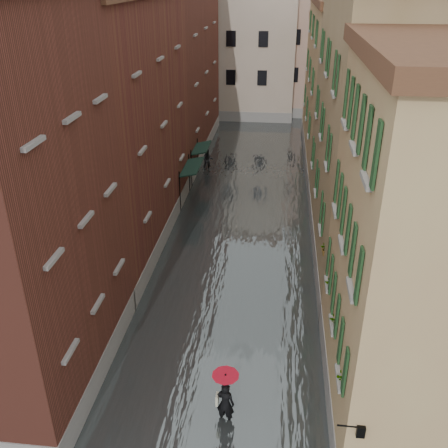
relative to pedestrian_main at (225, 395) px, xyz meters
The scene contains 15 objects.
ground 3.73m from the pedestrian_main, 99.76° to the left, with size 120.00×120.00×0.00m, color #565658.
floodwater 16.53m from the pedestrian_main, 92.08° to the left, with size 10.00×60.00×0.20m, color #464C4D.
building_left_mid 15.45m from the pedestrian_main, 121.34° to the left, with size 6.00×14.00×12.50m, color brown.
building_left_far 29.09m from the pedestrian_main, 105.46° to the left, with size 6.00×16.00×14.00m, color brown.
building_right_near 7.99m from the pedestrian_main, 12.99° to the left, with size 6.00×8.00×11.50m, color tan.
building_right_mid 14.99m from the pedestrian_main, 62.84° to the left, with size 6.00×14.00×13.00m, color #9C845E.
building_right_far 28.58m from the pedestrian_main, 76.88° to the left, with size 6.00×16.00×11.50m, color tan.
building_end_cream 41.97m from the pedestrian_main, 94.96° to the left, with size 12.00×9.00×13.00m, color #C6B09D.
building_end_pink 44.07m from the pedestrian_main, 82.92° to the left, with size 10.00×9.00×12.00m, color tan.
awning_near 17.87m from the pedestrian_main, 103.24° to the left, with size 1.09×3.27×2.80m.
awning_far 21.60m from the pedestrian_main, 100.93° to the left, with size 1.09×2.76×2.80m.
wall_lantern 4.85m from the pedestrian_main, 34.06° to the right, with size 0.71×0.22×0.35m.
window_planters 5.01m from the pedestrian_main, 37.70° to the left, with size 0.59×8.33×0.84m.
pedestrian_main is the anchor object (origin of this frame).
pedestrian_far 23.81m from the pedestrian_main, 99.55° to the left, with size 0.83×0.65×1.72m, color black.
Camera 1 is at (1.90, -15.32, 13.42)m, focal length 40.00 mm.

